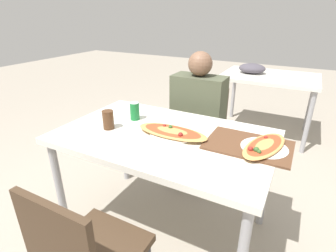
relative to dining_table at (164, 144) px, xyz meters
name	(u,v)px	position (x,y,z in m)	size (l,w,h in m)	color
ground_plane	(165,226)	(0.00, 0.00, -0.68)	(14.00, 14.00, 0.00)	#9E9384
dining_table	(164,144)	(0.00, 0.00, 0.00)	(1.34, 0.84, 0.76)	silver
chair_far_seated	(201,128)	(-0.03, 0.75, -0.19)	(0.40, 0.40, 0.86)	#3F2D1E
person_seated	(197,111)	(-0.03, 0.64, 0.01)	(0.43, 0.25, 1.18)	#2D2D38
pizza_main	(172,132)	(0.05, 0.01, 0.09)	(0.47, 0.27, 0.05)	white
soda_can	(135,111)	(-0.30, 0.12, 0.13)	(0.07, 0.07, 0.12)	#197233
drink_glass	(108,120)	(-0.36, -0.09, 0.13)	(0.07, 0.07, 0.12)	#4C2D19
serving_tray	(248,145)	(0.50, 0.09, 0.08)	(0.47, 0.33, 0.01)	brown
pizza_second	(264,147)	(0.59, 0.09, 0.09)	(0.26, 0.43, 0.06)	white
background_table	(266,79)	(0.30, 2.04, 0.01)	(1.10, 0.80, 0.88)	silver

